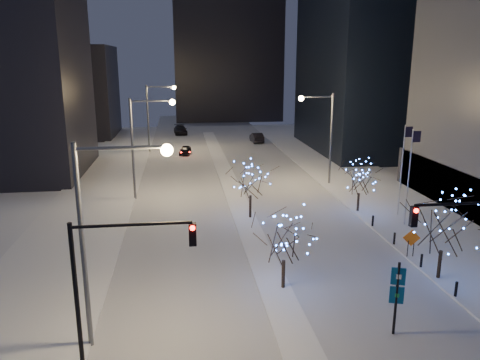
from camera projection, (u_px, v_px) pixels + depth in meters
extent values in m
plane|color=white|center=(302.00, 354.00, 22.08)|extent=(160.00, 160.00, 0.00)
cube|color=#B7BCC7|center=(227.00, 177.00, 55.70)|extent=(20.00, 130.00, 0.02)
cube|color=silver|center=(231.00, 187.00, 50.88)|extent=(2.00, 80.00, 0.15)
cube|color=silver|center=(405.00, 210.00, 43.16)|extent=(10.00, 90.00, 0.15)
cube|color=silver|center=(80.00, 223.00, 39.52)|extent=(8.00, 90.00, 0.15)
cube|color=black|center=(63.00, 92.00, 84.08)|extent=(18.00, 16.00, 16.00)
cube|color=black|center=(227.00, 26.00, 106.01)|extent=(24.00, 14.00, 42.00)
cylinder|color=#595E66|center=(83.00, 249.00, 21.51)|extent=(0.24, 0.24, 10.00)
cylinder|color=#595E66|center=(121.00, 148.00, 20.60)|extent=(4.00, 0.16, 0.16)
sphere|color=#EAC575|center=(167.00, 150.00, 20.88)|extent=(0.56, 0.56, 0.56)
cylinder|color=#595E66|center=(133.00, 150.00, 45.53)|extent=(0.24, 0.24, 10.00)
cylinder|color=#595E66|center=(151.00, 101.00, 44.61)|extent=(4.00, 0.16, 0.16)
sphere|color=#EAC575|center=(172.00, 102.00, 44.90)|extent=(0.56, 0.56, 0.56)
cylinder|color=#595E66|center=(148.00, 119.00, 69.54)|extent=(0.24, 0.24, 10.00)
cylinder|color=#595E66|center=(160.00, 87.00, 68.63)|extent=(4.00, 0.16, 0.16)
sphere|color=#EAC575|center=(174.00, 88.00, 68.91)|extent=(0.56, 0.56, 0.56)
cylinder|color=#595E66|center=(331.00, 140.00, 51.04)|extent=(0.24, 0.24, 10.00)
cylinder|color=#595E66|center=(317.00, 97.00, 49.66)|extent=(3.50, 0.16, 0.16)
sphere|color=#EAC575|center=(301.00, 98.00, 49.47)|extent=(0.56, 0.56, 0.56)
cylinder|color=black|center=(77.00, 300.00, 19.96)|extent=(0.20, 0.20, 7.00)
cylinder|color=black|center=(132.00, 225.00, 19.46)|extent=(5.00, 0.14, 0.14)
cube|color=black|center=(193.00, 234.00, 19.91)|extent=(0.32, 0.28, 1.00)
sphere|color=#FF0C05|center=(192.00, 228.00, 19.65)|extent=(0.22, 0.22, 0.22)
cylinder|color=black|center=(464.00, 203.00, 22.36)|extent=(5.00, 0.14, 0.14)
cube|color=black|center=(414.00, 217.00, 22.18)|extent=(0.32, 0.28, 1.00)
sphere|color=#FF0C05|center=(416.00, 211.00, 21.92)|extent=(0.22, 0.22, 0.22)
cylinder|color=silver|center=(409.00, 178.00, 38.05)|extent=(0.10, 0.10, 8.00)
cube|color=black|center=(417.00, 137.00, 37.26)|extent=(0.70, 0.03, 0.90)
cylinder|color=silver|center=(401.00, 171.00, 40.53)|extent=(0.10, 0.10, 8.00)
cube|color=black|center=(409.00, 132.00, 39.73)|extent=(0.70, 0.03, 0.90)
cylinder|color=black|center=(456.00, 289.00, 27.06)|extent=(0.16, 0.16, 0.90)
cylinder|color=black|center=(421.00, 261.00, 30.90)|extent=(0.16, 0.16, 0.90)
cylinder|color=black|center=(394.00, 238.00, 34.74)|extent=(0.16, 0.16, 0.90)
cylinder|color=black|center=(373.00, 221.00, 38.58)|extent=(0.16, 0.16, 0.90)
imported|color=black|center=(185.00, 150.00, 68.83)|extent=(2.04, 3.89, 1.26)
imported|color=black|center=(257.00, 138.00, 79.11)|extent=(1.86, 4.90, 1.59)
imported|color=black|center=(180.00, 130.00, 87.72)|extent=(2.65, 5.71, 1.61)
cylinder|color=black|center=(283.00, 274.00, 28.04)|extent=(0.22, 0.22, 1.74)
cylinder|color=black|center=(250.00, 206.00, 40.63)|extent=(0.22, 0.22, 1.98)
cylinder|color=black|center=(439.00, 264.00, 29.29)|extent=(0.22, 0.22, 1.81)
cylinder|color=black|center=(358.00, 202.00, 42.43)|extent=(0.22, 0.22, 1.65)
cylinder|color=black|center=(396.00, 299.00, 23.19)|extent=(0.13, 0.13, 3.91)
cube|color=#0B4B83|center=(398.00, 276.00, 22.88)|extent=(0.68, 0.32, 0.89)
cube|color=#0B4B83|center=(397.00, 295.00, 23.13)|extent=(0.68, 0.32, 0.89)
cylinder|color=black|center=(408.00, 249.00, 32.50)|extent=(0.06, 0.06, 1.17)
cylinder|color=black|center=(413.00, 248.00, 32.55)|extent=(0.06, 0.06, 1.17)
cube|color=#E55C0C|center=(412.00, 238.00, 32.33)|extent=(1.19, 0.27, 1.20)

